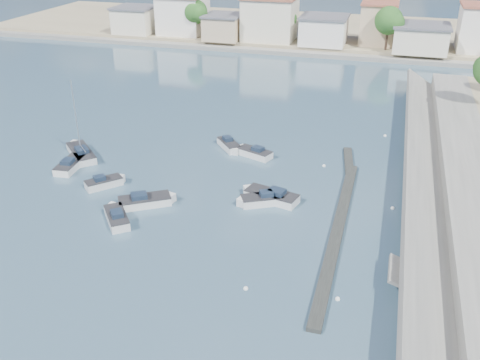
# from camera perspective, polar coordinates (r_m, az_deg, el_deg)

# --- Properties ---
(ground) EXTENTS (400.00, 400.00, 0.00)m
(ground) POSITION_cam_1_polar(r_m,az_deg,el_deg) (74.76, 7.80, 7.26)
(ground) COLOR #2A4555
(ground) RESTS_ON ground
(seawall_walkway) EXTENTS (5.00, 90.00, 1.80)m
(seawall_walkway) POSITION_cam_1_polar(r_m,az_deg,el_deg) (49.78, 24.13, -4.30)
(seawall_walkway) COLOR slate
(seawall_walkway) RESTS_ON ground
(breakwater) EXTENTS (2.00, 31.02, 0.35)m
(breakwater) POSITION_cam_1_polar(r_m,az_deg,el_deg) (49.19, 10.65, -3.57)
(breakwater) COLOR black
(breakwater) RESTS_ON ground
(far_shore_land) EXTENTS (160.00, 40.00, 1.40)m
(far_shore_land) POSITION_cam_1_polar(r_m,az_deg,el_deg) (124.61, 11.79, 15.14)
(far_shore_land) COLOR gray
(far_shore_land) RESTS_ON ground
(far_shore_quay) EXTENTS (160.00, 2.50, 0.80)m
(far_shore_quay) POSITION_cam_1_polar(r_m,az_deg,el_deg) (104.23, 10.61, 12.86)
(far_shore_quay) COLOR slate
(far_shore_quay) RESTS_ON ground
(far_town) EXTENTS (113.01, 12.80, 8.35)m
(far_town) POSITION_cam_1_polar(r_m,az_deg,el_deg) (108.62, 17.00, 15.19)
(far_town) COLOR beige
(far_town) RESTS_ON far_shore_land
(shore_trees) EXTENTS (74.56, 38.32, 7.92)m
(shore_trees) POSITION_cam_1_polar(r_m,az_deg,el_deg) (99.74, 15.62, 15.18)
(shore_trees) COLOR #38281E
(shore_trees) RESTS_ON ground
(motorboat_a) EXTENTS (3.78, 4.17, 1.48)m
(motorboat_a) POSITION_cam_1_polar(r_m,az_deg,el_deg) (48.74, -13.05, -3.85)
(motorboat_a) COLOR silver
(motorboat_a) RESTS_ON ground
(motorboat_b) EXTENTS (3.50, 3.64, 1.48)m
(motorboat_b) POSITION_cam_1_polar(r_m,az_deg,el_deg) (54.99, -14.12, -0.29)
(motorboat_b) COLOR silver
(motorboat_b) RESTS_ON ground
(motorboat_c) EXTENTS (5.75, 3.14, 1.48)m
(motorboat_c) POSITION_cam_1_polar(r_m,az_deg,el_deg) (50.95, 3.13, -1.71)
(motorboat_c) COLOR silver
(motorboat_c) RESTS_ON ground
(motorboat_d) EXTENTS (4.30, 3.27, 1.48)m
(motorboat_d) POSITION_cam_1_polar(r_m,az_deg,el_deg) (50.13, 2.13, -2.20)
(motorboat_d) COLOR silver
(motorboat_d) RESTS_ON ground
(motorboat_e) EXTENTS (2.24, 5.10, 1.48)m
(motorboat_e) POSITION_cam_1_polar(r_m,az_deg,el_deg) (60.03, -17.53, 1.61)
(motorboat_e) COLOR silver
(motorboat_e) RESTS_ON ground
(motorboat_f) EXTENTS (4.45, 2.92, 1.48)m
(motorboat_f) POSITION_cam_1_polar(r_m,az_deg,el_deg) (60.02, 1.42, 2.91)
(motorboat_f) COLOR silver
(motorboat_f) RESTS_ON ground
(motorboat_g) EXTENTS (3.68, 3.97, 1.48)m
(motorboat_g) POSITION_cam_1_polar(r_m,az_deg,el_deg) (61.88, -1.11, 3.67)
(motorboat_g) COLOR silver
(motorboat_g) RESTS_ON ground
(motorboat_h) EXTENTS (5.06, 4.17, 1.48)m
(motorboat_h) POSITION_cam_1_polar(r_m,az_deg,el_deg) (50.74, -9.84, -2.23)
(motorboat_h) COLOR silver
(motorboat_h) RESTS_ON ground
(sailboat) EXTENTS (5.59, 5.56, 9.00)m
(sailboat) POSITION_cam_1_polar(r_m,az_deg,el_deg) (62.66, -16.64, 2.84)
(sailboat) COLOR silver
(sailboat) RESTS_ON ground
(mooring_buoys) EXTENTS (17.79, 33.66, 0.36)m
(mooring_buoys) POSITION_cam_1_polar(r_m,az_deg,el_deg) (52.62, 8.86, -1.44)
(mooring_buoys) COLOR white
(mooring_buoys) RESTS_ON ground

